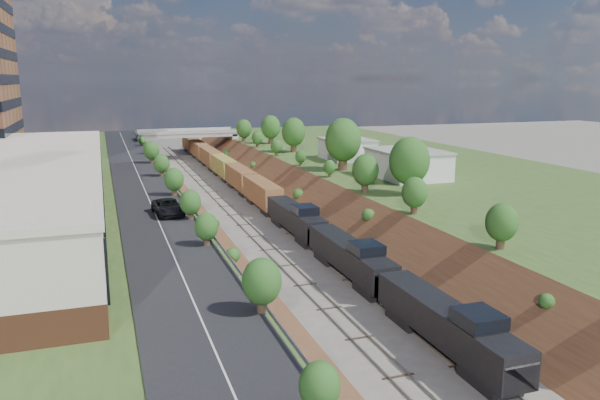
{
  "coord_description": "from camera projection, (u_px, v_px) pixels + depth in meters",
  "views": [
    {
      "loc": [
        -20.74,
        -26.51,
        19.9
      ],
      "look_at": [
        0.88,
        36.72,
        6.0
      ],
      "focal_mm": 35.0,
      "sensor_mm": 36.0,
      "label": 1
    }
  ],
  "objects": [
    {
      "name": "tree_left_crest",
      "position": [
        221.0,
        237.0,
        48.54
      ],
      "size": [
        2.45,
        2.45,
        3.55
      ],
      "color": "#473323",
      "rests_on": "platform_left"
    },
    {
      "name": "platform_left",
      "position": [
        11.0,
        209.0,
        79.81
      ],
      "size": [
        44.0,
        180.0,
        5.0
      ],
      "primitive_type": "cube",
      "color": "#355523",
      "rests_on": "ground"
    },
    {
      "name": "road",
      "position": [
        142.0,
        183.0,
        84.83
      ],
      "size": [
        8.0,
        180.0,
        0.1
      ],
      "primitive_type": "cube",
      "color": "black",
      "rests_on": "platform_left"
    },
    {
      "name": "rail_right_track",
      "position": [
        262.0,
        208.0,
        91.57
      ],
      "size": [
        1.58,
        180.0,
        0.18
      ],
      "primitive_type": "cube",
      "color": "gray",
      "rests_on": "ground"
    },
    {
      "name": "white_building_far",
      "position": [
        347.0,
        150.0,
        109.63
      ],
      "size": [
        8.0,
        10.0,
        3.6
      ],
      "primitive_type": "cube",
      "color": "silver",
      "rests_on": "platform_right"
    },
    {
      "name": "embankment_left",
      "position": [
        175.0,
        215.0,
        87.28
      ],
      "size": [
        10.0,
        180.0,
        10.0
      ],
      "primitive_type": "cube",
      "rotation": [
        0.0,
        0.79,
        0.0
      ],
      "color": "brown",
      "rests_on": "ground"
    },
    {
      "name": "rail_left_track",
      "position": [
        230.0,
        210.0,
        89.92
      ],
      "size": [
        1.58,
        180.0,
        0.18
      ],
      "primitive_type": "cube",
      "color": "gray",
      "rests_on": "ground"
    },
    {
      "name": "guardrail",
      "position": [
        170.0,
        178.0,
        85.84
      ],
      "size": [
        0.1,
        171.0,
        0.7
      ],
      "color": "#99999E",
      "rests_on": "platform_left"
    },
    {
      "name": "platform_right",
      "position": [
        432.0,
        182.0,
        100.71
      ],
      "size": [
        44.0,
        180.0,
        5.0
      ],
      "primitive_type": "cube",
      "color": "#355523",
      "rests_on": "ground"
    },
    {
      "name": "suv",
      "position": [
        168.0,
        207.0,
        64.7
      ],
      "size": [
        3.38,
        6.45,
        1.73
      ],
      "primitive_type": "imported",
      "rotation": [
        0.0,
        0.0,
        0.08
      ],
      "color": "black",
      "rests_on": "road"
    },
    {
      "name": "white_building_near",
      "position": [
        407.0,
        165.0,
        89.37
      ],
      "size": [
        9.0,
        12.0,
        4.0
      ],
      "primitive_type": "cube",
      "color": "silver",
      "rests_on": "platform_right"
    },
    {
      "name": "overpass",
      "position": [
        187.0,
        139.0,
        147.2
      ],
      "size": [
        24.5,
        8.3,
        7.4
      ],
      "color": "gray",
      "rests_on": "ground"
    },
    {
      "name": "embankment_right",
      "position": [
        313.0,
        204.0,
        94.25
      ],
      "size": [
        10.0,
        180.0,
        10.0
      ],
      "primitive_type": "cube",
      "rotation": [
        0.0,
        0.79,
        0.0
      ],
      "color": "brown",
      "rests_on": "ground"
    },
    {
      "name": "commercial_building",
      "position": [
        29.0,
        192.0,
        59.79
      ],
      "size": [
        14.3,
        62.3,
        7.0
      ],
      "color": "brown",
      "rests_on": "platform_left"
    },
    {
      "name": "freight_train",
      "position": [
        241.0,
        178.0,
        104.18
      ],
      "size": [
        2.78,
        142.48,
        4.55
      ],
      "color": "black",
      "rests_on": "ground"
    },
    {
      "name": "tree_right_large",
      "position": [
        409.0,
        161.0,
        75.71
      ],
      "size": [
        5.25,
        5.25,
        7.61
      ],
      "color": "#473323",
      "rests_on": "platform_right"
    }
  ]
}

